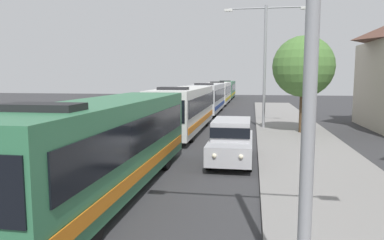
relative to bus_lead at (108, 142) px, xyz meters
name	(u,v)px	position (x,y,z in m)	size (l,w,h in m)	color
bus_lead	(108,142)	(0.00, 0.00, 0.00)	(2.58, 11.96, 3.21)	#33724C
bus_second_in_line	(185,108)	(0.00, 13.32, 0.00)	(2.58, 12.05, 3.21)	silver
bus_middle	(208,97)	(0.00, 26.56, 0.00)	(2.58, 11.37, 3.21)	silver
bus_fourth_in_line	(220,92)	(0.00, 39.61, 0.00)	(2.58, 12.17, 3.21)	silver
bus_rear	(227,89)	(0.00, 53.10, 0.00)	(2.58, 11.99, 3.21)	#33724C
white_suv	(232,139)	(3.70, 5.15, -0.66)	(1.86, 5.06, 1.90)	#B7B7BC
streetlamp_mid	(265,54)	(5.40, 15.53, 3.72)	(5.81, 0.28, 8.65)	gray
roadside_tree	(303,67)	(7.80, 13.61, 2.77)	(3.97, 3.97, 6.31)	#4C3823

